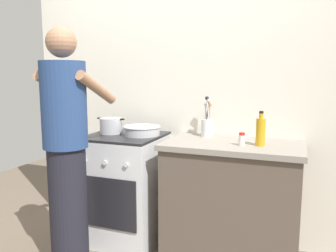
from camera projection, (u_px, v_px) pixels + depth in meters
back_wall at (201, 92)px, 2.85m from camera, size 3.20×0.10×2.50m
countertop at (231, 201)px, 2.52m from camera, size 1.00×0.60×0.90m
stove_range at (125, 187)px, 2.84m from camera, size 0.60×0.62×0.90m
pot at (111, 126)px, 2.84m from camera, size 0.25×0.19×0.13m
mixing_bowl at (142, 130)px, 2.76m from camera, size 0.31×0.31×0.08m
utensil_crock at (208, 124)px, 2.69m from camera, size 0.10×0.10×0.32m
spice_bottle at (242, 139)px, 2.34m from camera, size 0.04×0.04×0.09m
oil_bottle at (261, 131)px, 2.33m from camera, size 0.07×0.07×0.24m
person at (67, 153)px, 2.30m from camera, size 0.41×0.50×1.70m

